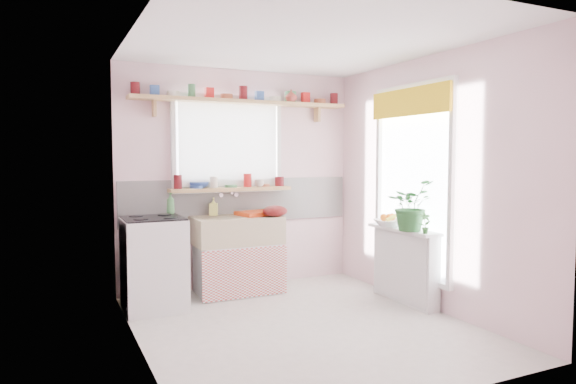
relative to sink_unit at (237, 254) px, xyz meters
name	(u,v)px	position (x,y,z in m)	size (l,w,h in m)	color
room	(321,169)	(0.81, -0.43, 0.94)	(3.20, 3.20, 3.20)	silver
sink_unit	(237,254)	(0.00, 0.00, 0.00)	(0.95, 0.65, 1.11)	white
cooker	(154,263)	(-0.95, -0.24, 0.03)	(0.58, 0.58, 0.93)	white
radiator_ledge	(405,264)	(1.45, -1.09, -0.03)	(0.22, 0.95, 0.78)	white
windowsill	(231,189)	(0.00, 0.19, 0.71)	(1.40, 0.22, 0.04)	tan
pine_shelf	(243,102)	(0.15, 0.18, 1.69)	(2.52, 0.24, 0.04)	tan
shelf_crockery	(242,95)	(0.13, 0.18, 1.76)	(2.47, 0.11, 0.12)	#590F14
sill_crockery	(229,183)	(-0.02, 0.19, 0.78)	(1.35, 0.11, 0.12)	#590F14
dish_tray	(258,213)	(0.26, 0.02, 0.44)	(0.45, 0.34, 0.04)	red
colander	(275,211)	(0.38, -0.19, 0.48)	(0.27, 0.27, 0.12)	#5A0F10
jade_plant	(410,205)	(1.36, -1.27, 0.60)	(0.46, 0.40, 0.51)	#265F2A
fruit_bowl	(389,223)	(1.36, -0.93, 0.38)	(0.30, 0.30, 0.07)	white
herb_pot	(425,223)	(1.36, -1.49, 0.45)	(0.11, 0.07, 0.21)	#2E6A2A
soap_bottle_sink	(213,207)	(-0.20, 0.21, 0.52)	(0.09, 0.09, 0.20)	#ECF06A
sill_cup	(259,183)	(0.32, 0.13, 0.77)	(0.11, 0.11, 0.08)	beige
sill_bowl	(199,185)	(-0.36, 0.25, 0.76)	(0.22, 0.22, 0.07)	#2D4A95
shelf_vase	(291,96)	(0.72, 0.12, 1.78)	(0.14, 0.14, 0.14)	#97382E
cooker_bottle	(170,203)	(-0.73, -0.02, 0.59)	(0.08, 0.09, 0.22)	#468D4C
fruit	(389,217)	(1.37, -0.92, 0.44)	(0.20, 0.14, 0.10)	orange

